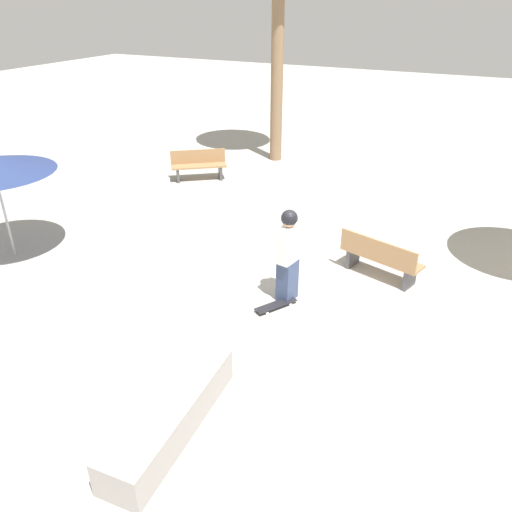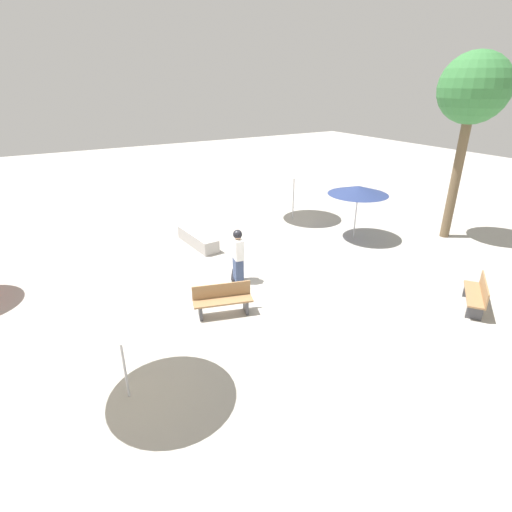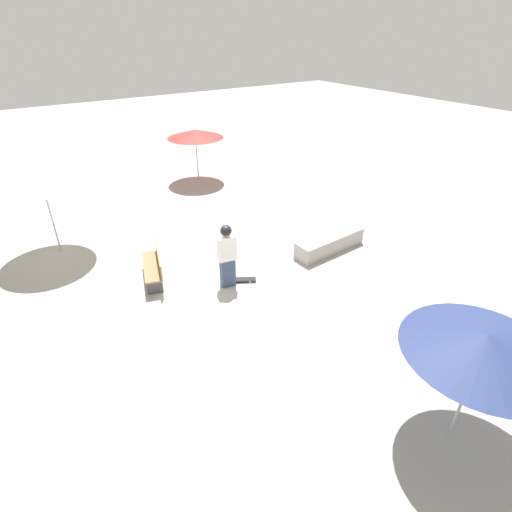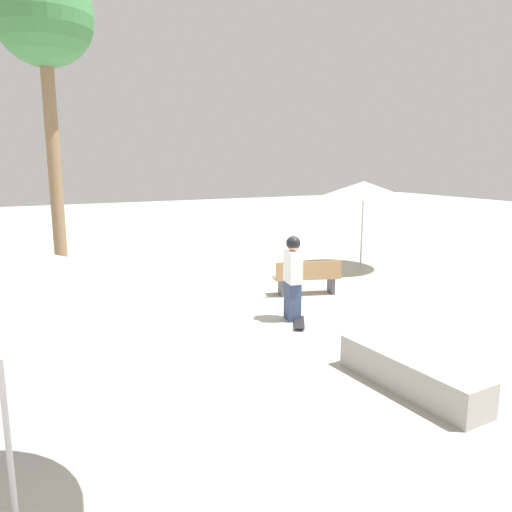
% 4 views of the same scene
% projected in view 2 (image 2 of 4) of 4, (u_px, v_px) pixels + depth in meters
% --- Properties ---
extents(ground_plane, '(60.00, 60.00, 0.00)m').
position_uv_depth(ground_plane, '(232.00, 286.00, 12.39)').
color(ground_plane, '#ADA8A0').
extents(skater_main, '(0.50, 0.33, 1.73)m').
position_uv_depth(skater_main, '(238.00, 254.00, 12.35)').
color(skater_main, '#38476B').
rests_on(skater_main, ground_plane).
extents(skateboard, '(0.79, 0.58, 0.07)m').
position_uv_depth(skateboard, '(235.00, 275.00, 13.02)').
color(skateboard, black).
rests_on(skateboard, ground_plane).
extents(concrete_ledge, '(2.38, 0.75, 0.49)m').
position_uv_depth(concrete_ledge, '(198.00, 239.00, 15.39)').
color(concrete_ledge, '#A8A39E').
rests_on(concrete_ledge, ground_plane).
extents(bench_near, '(1.31, 1.55, 0.85)m').
position_uv_depth(bench_near, '(477.00, 295.00, 11.05)').
color(bench_near, '#47474C').
rests_on(bench_near, ground_plane).
extents(bench_far, '(0.88, 1.66, 0.85)m').
position_uv_depth(bench_far, '(223.00, 300.00, 10.79)').
color(bench_far, '#47474C').
rests_on(bench_far, ground_plane).
extents(shade_umbrella_navy, '(2.35, 2.35, 2.14)m').
position_uv_depth(shade_umbrella_navy, '(358.00, 190.00, 15.44)').
color(shade_umbrella_navy, '#B7B7BC').
rests_on(shade_umbrella_navy, ground_plane).
extents(shade_umbrella_white, '(2.68, 2.68, 2.61)m').
position_uv_depth(shade_umbrella_white, '(295.00, 166.00, 17.53)').
color(shade_umbrella_white, '#B7B7BC').
rests_on(shade_umbrella_white, ground_plane).
extents(shade_umbrella_cream, '(2.60, 2.60, 2.60)m').
position_uv_depth(shade_umbrella_cream, '(112.00, 294.00, 7.14)').
color(shade_umbrella_cream, '#B7B7BC').
rests_on(shade_umbrella_cream, ground_plane).
extents(palm_tree_center_left, '(2.48, 2.48, 6.86)m').
position_uv_depth(palm_tree_center_left, '(473.00, 92.00, 14.15)').
color(palm_tree_center_left, brown).
rests_on(palm_tree_center_left, ground_plane).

